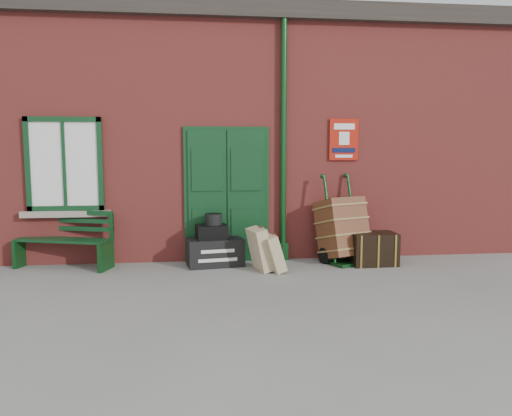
{
  "coord_description": "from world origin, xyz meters",
  "views": [
    {
      "loc": [
        -0.79,
        -6.85,
        1.88
      ],
      "look_at": [
        0.09,
        0.6,
        1.0
      ],
      "focal_mm": 35.0,
      "sensor_mm": 36.0,
      "label": 1
    }
  ],
  "objects": [
    {
      "name": "suitcase_back",
      "position": [
        0.16,
        0.71,
        0.34
      ],
      "size": [
        0.43,
        0.54,
        0.68
      ],
      "primitive_type": "cube",
      "rotation": [
        0.0,
        -0.21,
        0.26
      ],
      "color": "tan",
      "rests_on": "ground"
    },
    {
      "name": "station_building",
      "position": [
        -0.0,
        3.49,
        2.16
      ],
      "size": [
        10.3,
        4.3,
        4.36
      ],
      "color": "#AE3E38",
      "rests_on": "ground"
    },
    {
      "name": "houdini_trunk",
      "position": [
        -0.52,
        1.14,
        0.22
      ],
      "size": [
        0.95,
        0.62,
        0.45
      ],
      "primitive_type": "cube",
      "rotation": [
        0.0,
        0.0,
        0.15
      ],
      "color": "black",
      "rests_on": "ground"
    },
    {
      "name": "dark_trunk",
      "position": [
        2.06,
        0.9,
        0.27
      ],
      "size": [
        0.74,
        0.49,
        0.53
      ],
      "primitive_type": "cube",
      "rotation": [
        0.0,
        0.0,
        0.02
      ],
      "color": "black",
      "rests_on": "ground"
    },
    {
      "name": "suitcase_front",
      "position": [
        0.34,
        0.61,
        0.3
      ],
      "size": [
        0.43,
        0.5,
        0.59
      ],
      "primitive_type": "cube",
      "rotation": [
        0.0,
        -0.31,
        0.26
      ],
      "color": "tan",
      "rests_on": "ground"
    },
    {
      "name": "porter_trolley",
      "position": [
        1.6,
        1.13,
        0.56
      ],
      "size": [
        0.93,
        0.96,
        1.45
      ],
      "rotation": [
        0.0,
        0.0,
        0.37
      ],
      "color": "#0E3814",
      "rests_on": "ground"
    },
    {
      "name": "ground",
      "position": [
        0.0,
        0.0,
        0.0
      ],
      "size": [
        80.0,
        80.0,
        0.0
      ],
      "primitive_type": "plane",
      "color": "gray",
      "rests_on": "ground"
    },
    {
      "name": "hatbox",
      "position": [
        -0.54,
        1.17,
        0.76
      ],
      "size": [
        0.3,
        0.3,
        0.18
      ],
      "primitive_type": "cylinder",
      "rotation": [
        0.0,
        0.0,
        0.15
      ],
      "color": "black",
      "rests_on": "strongbox"
    },
    {
      "name": "strongbox",
      "position": [
        -0.57,
        1.14,
        0.56
      ],
      "size": [
        0.54,
        0.42,
        0.22
      ],
      "primitive_type": "cube",
      "rotation": [
        0.0,
        0.0,
        0.15
      ],
      "color": "black",
      "rests_on": "houdini_trunk"
    },
    {
      "name": "bench",
      "position": [
        -2.9,
        1.32,
        0.47
      ],
      "size": [
        1.59,
        0.9,
        0.94
      ],
      "rotation": [
        0.0,
        0.0,
        -0.3
      ],
      "color": "#0E3418",
      "rests_on": "ground"
    }
  ]
}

